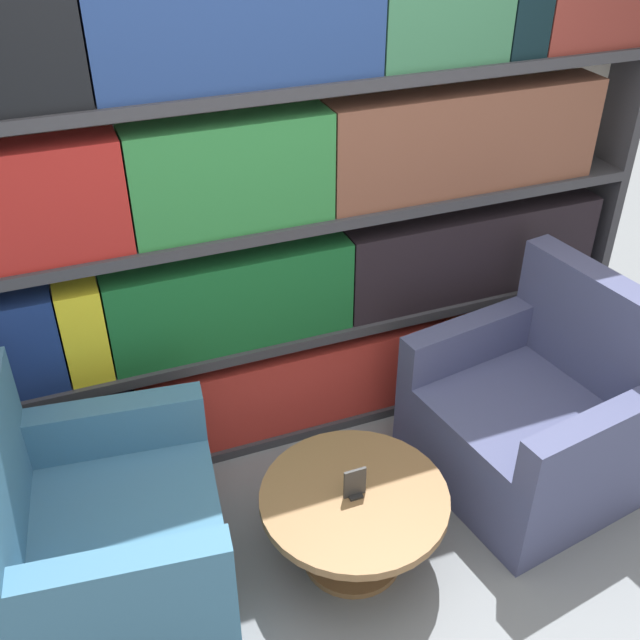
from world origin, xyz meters
name	(u,v)px	position (x,y,z in m)	size (l,w,h in m)	color
ground_plane	(393,618)	(0.00, 0.00, 0.00)	(14.00, 14.00, 0.00)	slate
bookshelf	(290,225)	(0.04, 1.28, 1.16)	(3.59, 0.30, 2.40)	silver
armchair_left	(100,543)	(-1.04, 0.51, 0.33)	(0.96, 1.02, 1.00)	#386684
armchair_right	(535,419)	(0.97, 0.52, 0.33)	(0.99, 1.04, 1.00)	#42476B
coffee_table	(354,513)	(-0.03, 0.34, 0.28)	(0.78, 0.78, 0.39)	brown
table_sign	(355,485)	(-0.03, 0.34, 0.45)	(0.09, 0.06, 0.14)	black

